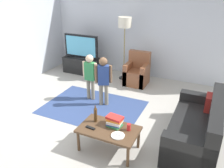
{
  "coord_description": "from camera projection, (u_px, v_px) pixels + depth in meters",
  "views": [
    {
      "loc": [
        1.92,
        -3.52,
        2.7
      ],
      "look_at": [
        0.0,
        0.6,
        0.65
      ],
      "focal_mm": 37.37,
      "sensor_mm": 36.0,
      "label": 1
    }
  ],
  "objects": [
    {
      "name": "area_rug",
      "position": [
        93.0,
        107.0,
        5.37
      ],
      "size": [
        2.2,
        1.6,
        0.01
      ],
      "primitive_type": "cube",
      "color": "#33477A",
      "rests_on": "ground"
    },
    {
      "name": "tv_stand",
      "position": [
        83.0,
        66.0,
        7.25
      ],
      "size": [
        1.2,
        0.44,
        0.5
      ],
      "color": "black",
      "rests_on": "ground"
    },
    {
      "name": "tv_remote",
      "position": [
        90.0,
        128.0,
        3.89
      ],
      "size": [
        0.17,
        0.07,
        0.02
      ],
      "primitive_type": "cube",
      "rotation": [
        0.0,
        0.0,
        -0.11
      ],
      "color": "black",
      "rests_on": "coffee_table"
    },
    {
      "name": "child_near_tv",
      "position": [
        90.0,
        73.0,
        5.48
      ],
      "size": [
        0.38,
        0.18,
        1.13
      ],
      "color": "gray",
      "rests_on": "ground"
    },
    {
      "name": "book_stack",
      "position": [
        115.0,
        121.0,
        3.93
      ],
      "size": [
        0.29,
        0.24,
        0.17
      ],
      "color": "#388C4C",
      "rests_on": "coffee_table"
    },
    {
      "name": "plate",
      "position": [
        118.0,
        136.0,
        3.7
      ],
      "size": [
        0.22,
        0.22,
        0.02
      ],
      "color": "white",
      "rests_on": "coffee_table"
    },
    {
      "name": "soda_can",
      "position": [
        129.0,
        127.0,
        3.82
      ],
      "size": [
        0.07,
        0.07,
        0.12
      ],
      "primitive_type": "cylinder",
      "color": "red",
      "rests_on": "coffee_table"
    },
    {
      "name": "child_center",
      "position": [
        103.0,
        77.0,
        5.21
      ],
      "size": [
        0.36,
        0.23,
        1.16
      ],
      "color": "gray",
      "rests_on": "ground"
    },
    {
      "name": "ground",
      "position": [
        100.0,
        124.0,
        4.75
      ],
      "size": [
        7.8,
        7.8,
        0.0
      ],
      "primitive_type": "plane",
      "color": "#B2ADA3"
    },
    {
      "name": "wall_back",
      "position": [
        147.0,
        31.0,
        6.68
      ],
      "size": [
        6.0,
        0.12,
        2.7
      ],
      "primitive_type": "cube",
      "color": "silver",
      "rests_on": "ground"
    },
    {
      "name": "couch",
      "position": [
        199.0,
        129.0,
        4.09
      ],
      "size": [
        0.8,
        1.8,
        0.86
      ],
      "color": "black",
      "rests_on": "ground"
    },
    {
      "name": "coffee_table",
      "position": [
        109.0,
        131.0,
        3.91
      ],
      "size": [
        1.0,
        0.6,
        0.42
      ],
      "color": "#513823",
      "rests_on": "ground"
    },
    {
      "name": "bottle",
      "position": [
        96.0,
        115.0,
        4.03
      ],
      "size": [
        0.06,
        0.06,
        0.31
      ],
      "color": "#4C3319",
      "rests_on": "coffee_table"
    },
    {
      "name": "floor_lamp",
      "position": [
        125.0,
        26.0,
        6.33
      ],
      "size": [
        0.36,
        0.36,
        1.78
      ],
      "color": "#262626",
      "rests_on": "ground"
    },
    {
      "name": "armchair",
      "position": [
        137.0,
        73.0,
        6.5
      ],
      "size": [
        0.6,
        0.6,
        0.9
      ],
      "color": "brown",
      "rests_on": "ground"
    },
    {
      "name": "tv",
      "position": [
        81.0,
        47.0,
        6.98
      ],
      "size": [
        1.1,
        0.28,
        0.71
      ],
      "color": "black",
      "rests_on": "tv_stand"
    }
  ]
}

